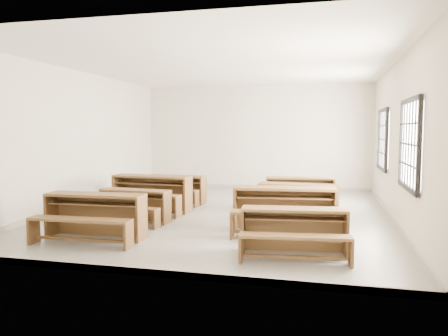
% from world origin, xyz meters
% --- Properties ---
extents(room, '(8.50, 8.50, 3.20)m').
position_xyz_m(room, '(0.09, 0.00, 2.14)').
color(room, gray).
rests_on(room, ground).
extents(desk_set_0, '(1.71, 0.92, 0.76)m').
position_xyz_m(desk_set_0, '(-1.59, -2.70, 0.44)').
color(desk_set_0, brown).
rests_on(desk_set_0, ground).
extents(desk_set_1, '(1.49, 0.86, 0.64)m').
position_xyz_m(desk_set_1, '(-1.52, -1.30, 0.38)').
color(desk_set_1, brown).
rests_on(desk_set_1, ground).
extents(desk_set_2, '(1.86, 1.06, 0.81)m').
position_xyz_m(desk_set_2, '(-1.65, -0.17, 0.47)').
color(desk_set_2, brown).
rests_on(desk_set_2, ground).
extents(desk_set_3, '(1.58, 0.89, 0.69)m').
position_xyz_m(desk_set_3, '(-1.52, 1.04, 0.40)').
color(desk_set_3, brown).
rests_on(desk_set_3, ground).
extents(desk_set_4, '(1.61, 0.96, 0.69)m').
position_xyz_m(desk_set_4, '(1.75, -2.88, 0.40)').
color(desk_set_4, brown).
rests_on(desk_set_4, ground).
extents(desk_set_5, '(1.89, 1.12, 0.81)m').
position_xyz_m(desk_set_5, '(1.47, -1.51, 0.47)').
color(desk_set_5, brown).
rests_on(desk_set_5, ground).
extents(desk_set_6, '(1.68, 0.97, 0.73)m').
position_xyz_m(desk_set_6, '(1.61, -0.28, 0.42)').
color(desk_set_6, brown).
rests_on(desk_set_6, ground).
extents(desk_set_7, '(1.64, 0.95, 0.71)m').
position_xyz_m(desk_set_7, '(1.57, 1.13, 0.41)').
color(desk_set_7, brown).
rests_on(desk_set_7, ground).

